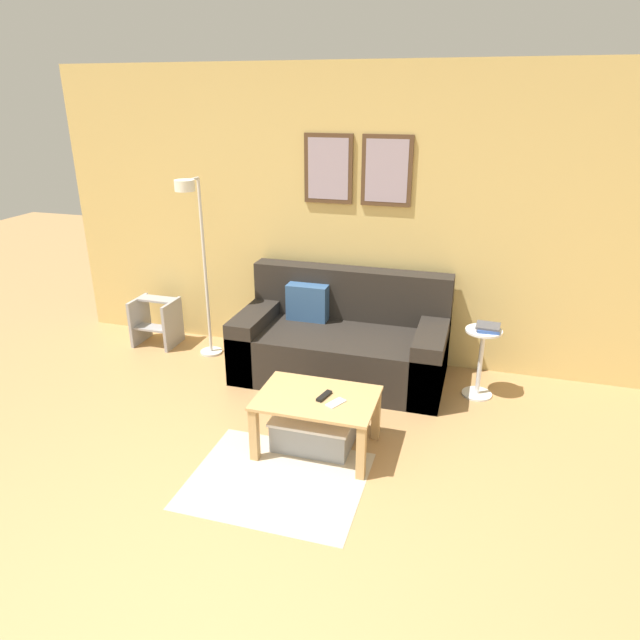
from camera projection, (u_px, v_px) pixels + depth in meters
name	position (u px, v px, depth m)	size (l,w,h in m)	color
ground_plane	(193.00, 626.00, 2.64)	(16.00, 16.00, 0.00)	tan
wall_back	(354.00, 219.00, 4.97)	(5.60, 0.09, 2.55)	#D6B76B
area_rug	(278.00, 480.00, 3.63)	(1.10, 0.91, 0.01)	#C1B299
couch	(342.00, 343.00, 4.92)	(1.76, 0.88, 0.88)	#28231E
coffee_table	(317.00, 407.00, 3.85)	(0.80, 0.56, 0.41)	tan
storage_bin	(314.00, 430.00, 3.97)	(0.55, 0.38, 0.23)	gray
floor_lamp	(196.00, 242.00, 4.91)	(0.21, 0.42, 1.65)	silver
side_table	(481.00, 357.00, 4.55)	(0.28, 0.28, 0.58)	white
book_stack	(488.00, 328.00, 4.44)	(0.19, 0.19, 0.04)	#335199
remote_control	(324.00, 396.00, 3.81)	(0.04, 0.15, 0.02)	black
cell_phone	(336.00, 403.00, 3.74)	(0.07, 0.14, 0.01)	silver
step_stool	(156.00, 321.00, 5.54)	(0.40, 0.34, 0.45)	#99999E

